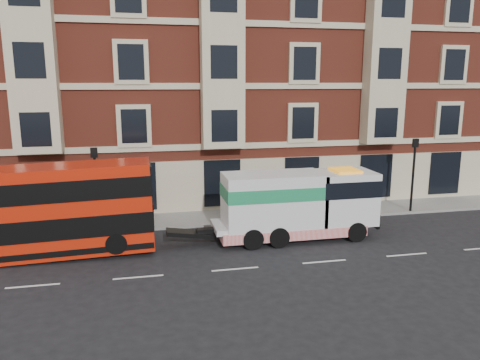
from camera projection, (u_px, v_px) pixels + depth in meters
name	position (u px, v px, depth m)	size (l,w,h in m)	color
ground	(235.00, 269.00, 19.71)	(120.00, 120.00, 0.00)	black
sidewalk	(209.00, 218.00, 26.87)	(90.00, 3.00, 0.15)	slate
victorian_terrace	(199.00, 47.00, 32.09)	(45.00, 12.00, 20.40)	maroon
lamp_post_west	(96.00, 183.00, 23.87)	(0.35, 0.15, 4.35)	black
lamp_post_east	(413.00, 169.00, 27.54)	(0.35, 0.15, 4.35)	black
double_decker_bus	(35.00, 210.00, 20.63)	(10.17, 2.33, 4.11)	red
tow_truck	(295.00, 204.00, 23.17)	(8.14, 2.41, 3.39)	silver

